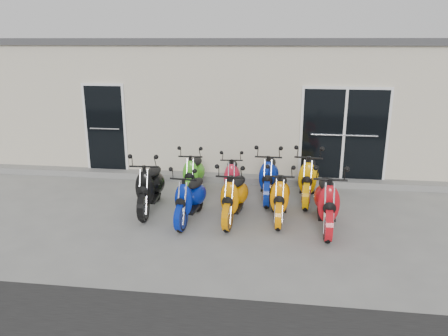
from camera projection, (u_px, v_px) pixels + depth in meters
The scene contains 15 objects.
ground at pixel (220, 212), 8.75m from camera, with size 80.00×80.00×0.00m, color gray.
building at pixel (244, 99), 13.24m from camera, with size 14.00×6.00×3.20m, color beige.
roof_cap at pixel (245, 41), 12.77m from camera, with size 14.20×6.20×0.16m, color #3F3F42.
front_step at pixel (232, 178), 10.65m from camera, with size 14.00×0.40×0.15m, color gray.
door_left at pixel (105, 126), 10.87m from camera, with size 1.07×0.08×2.22m, color black.
door_right at pixel (344, 132), 10.12m from camera, with size 2.02×0.08×2.22m, color black.
scooter_front_black at pixel (150, 180), 8.67m from camera, with size 0.63×1.74×1.29m, color black, non-canonical shape.
scooter_front_blue at pixel (190, 192), 8.18m from camera, with size 0.57×1.58×1.17m, color #051B90, non-canonical shape.
scooter_front_orange_a at pixel (234, 190), 8.21m from camera, with size 0.60×1.64×1.21m, color orange, non-canonical shape.
scooter_front_orange_b at pixel (280, 189), 8.28m from camera, with size 0.59×1.62×1.20m, color #FF8D01, non-canonical shape.
scooter_front_red at pixel (327, 194), 7.84m from camera, with size 0.65×1.78×1.31m, color red, non-canonical shape.
scooter_back_green at pixel (194, 168), 9.62m from camera, with size 0.59×1.61×1.19m, color green, non-canonical shape.
scooter_back_red at pixel (232, 171), 9.58m from camera, with size 0.54×1.49×1.10m, color red, non-canonical shape.
scooter_back_blue at pixel (269, 170), 9.34m from camera, with size 0.63×1.74×1.28m, color #092398, non-canonical shape.
scooter_back_yellow at pixel (308, 171), 9.21m from camera, with size 0.65×1.78×1.31m, color #FBAF00, non-canonical shape.
Camera 1 is at (1.18, -8.06, 3.33)m, focal length 35.00 mm.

